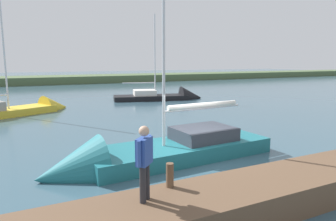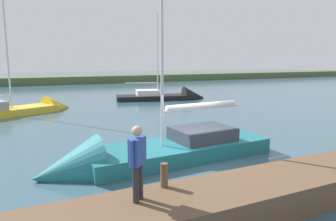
{
  "view_description": "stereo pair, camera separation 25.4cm",
  "coord_description": "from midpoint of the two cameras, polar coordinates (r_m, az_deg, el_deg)",
  "views": [
    {
      "loc": [
        5.96,
        9.53,
        3.73
      ],
      "look_at": [
        -0.51,
        -3.56,
        1.34
      ],
      "focal_mm": 32.66,
      "sensor_mm": 36.0,
      "label": 1
    },
    {
      "loc": [
        5.73,
        9.65,
        3.73
      ],
      "look_at": [
        -0.51,
        -3.56,
        1.34
      ],
      "focal_mm": 32.66,
      "sensor_mm": 36.0,
      "label": 2
    }
  ],
  "objects": [
    {
      "name": "ground_plane",
      "position": [
        11.84,
        5.84,
        -9.14
      ],
      "size": [
        200.0,
        200.0,
        0.0
      ],
      "primitive_type": "plane",
      "color": "#385666"
    },
    {
      "name": "far_shoreline",
      "position": [
        54.62,
        -19.17,
        4.85
      ],
      "size": [
        180.0,
        8.0,
        2.4
      ],
      "primitive_type": "cube",
      "color": "#4C603D",
      "rests_on": "ground_plane"
    },
    {
      "name": "dock_pier",
      "position": [
        8.74,
        20.03,
        -13.85
      ],
      "size": [
        19.13,
        1.85,
        0.76
      ],
      "primitive_type": "cube",
      "color": "brown",
      "rests_on": "ground_plane"
    },
    {
      "name": "mooring_post_near",
      "position": [
        7.4,
        0.29,
        -11.97
      ],
      "size": [
        0.18,
        0.18,
        0.58
      ],
      "primitive_type": "cylinder",
      "color": "brown",
      "rests_on": "dock_pier"
    },
    {
      "name": "sailboat_far_right",
      "position": [
        11.31,
        -4.19,
        -9.03
      ],
      "size": [
        9.03,
        2.86,
        9.85
      ],
      "rotation": [
        0.0,
        0.0,
        0.06
      ],
      "color": "#1E6B75",
      "rests_on": "ground_plane"
    },
    {
      "name": "sailboat_far_left",
      "position": [
        29.79,
        0.88,
        2.39
      ],
      "size": [
        8.91,
        4.31,
        9.08
      ],
      "rotation": [
        0.0,
        0.0,
        2.9
      ],
      "color": "black",
      "rests_on": "ground_plane"
    },
    {
      "name": "sailboat_outer_mooring",
      "position": [
        24.04,
        -25.0,
        -0.07
      ],
      "size": [
        8.58,
        5.52,
        10.08
      ],
      "rotation": [
        0.0,
        0.0,
        3.58
      ],
      "color": "gold",
      "rests_on": "ground_plane"
    },
    {
      "name": "person_on_dock",
      "position": [
        6.52,
        -4.6,
        -8.91
      ],
      "size": [
        0.47,
        0.47,
        1.64
      ],
      "rotation": [
        0.0,
        0.0,
        2.35
      ],
      "color": "#28282D",
      "rests_on": "dock_pier"
    }
  ]
}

